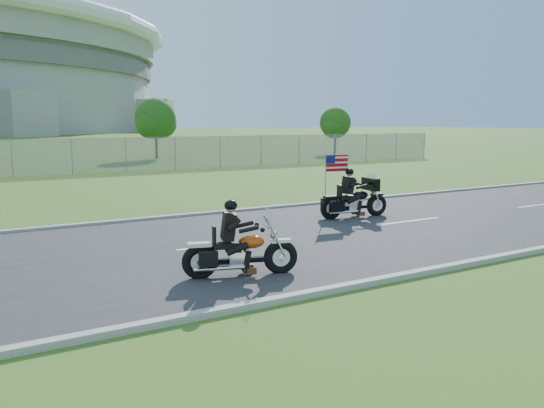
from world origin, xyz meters
TOP-DOWN VIEW (x-y plane):
  - ground at (0.00, 0.00)m, footprint 420.00×420.00m
  - road at (0.00, 0.00)m, footprint 120.00×8.00m
  - curb_north at (0.00, 4.05)m, footprint 120.00×0.18m
  - curb_south at (0.00, -4.05)m, footprint 120.00×0.18m
  - fence at (-5.00, 20.00)m, footprint 60.00×0.03m
  - tree_fence_near at (6.04, 30.04)m, footprint 3.52×3.28m
  - tree_fence_far at (22.04, 28.03)m, footprint 3.08×2.87m
  - motorcycle_lead at (-2.75, -2.45)m, footprint 2.16×0.94m
  - motorcycle_follow at (2.99, 1.35)m, footprint 2.28×0.84m

SIDE VIEW (x-z plane):
  - ground at x=0.00m, z-range 0.00..0.00m
  - road at x=0.00m, z-range 0.00..0.04m
  - curb_north at x=0.00m, z-range -0.01..0.11m
  - curb_south at x=0.00m, z-range -0.01..0.11m
  - motorcycle_lead at x=-2.75m, z-range -0.27..1.22m
  - motorcycle_follow at x=2.99m, z-range -0.42..1.48m
  - fence at x=-5.00m, z-range 0.00..2.00m
  - tree_fence_far at x=22.04m, z-range 0.54..4.74m
  - tree_fence_near at x=6.04m, z-range 0.60..5.35m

